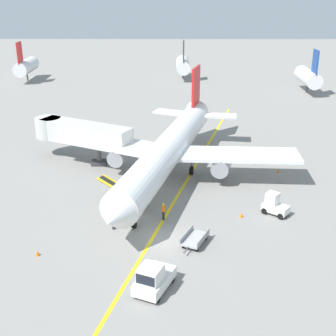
# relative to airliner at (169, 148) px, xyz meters

# --- Properties ---
(ground_plane) EXTENTS (300.00, 300.00, 0.00)m
(ground_plane) POSITION_rel_airliner_xyz_m (-0.38, -13.67, -3.42)
(ground_plane) COLOR gray
(taxi_line_yellow) EXTENTS (20.93, 77.37, 0.01)m
(taxi_line_yellow) POSITION_rel_airliner_xyz_m (-0.14, -8.67, -3.41)
(taxi_line_yellow) COLOR yellow
(taxi_line_yellow) RESTS_ON ground
(airliner) EXTENTS (27.87, 34.83, 10.10)m
(airliner) POSITION_rel_airliner_xyz_m (0.00, 0.00, 0.00)
(airliner) COLOR white
(airliner) RESTS_ON ground
(jet_bridge) EXTENTS (12.58, 8.16, 4.85)m
(jet_bridge) POSITION_rel_airliner_xyz_m (-11.21, 5.24, 0.12)
(jet_bridge) COLOR beige
(jet_bridge) RESTS_ON ground
(pushback_tug) EXTENTS (3.18, 4.06, 2.20)m
(pushback_tug) POSITION_rel_airliner_xyz_m (-1.09, -20.69, -2.42)
(pushback_tug) COLOR silver
(pushback_tug) RESTS_ON ground
(baggage_tug_near_wing) EXTENTS (2.68, 2.53, 2.10)m
(baggage_tug_near_wing) POSITION_rel_airliner_xyz_m (9.88, -8.89, -2.49)
(baggage_tug_near_wing) COLOR silver
(baggage_tug_near_wing) RESTS_ON ground
(belt_loader_forward_hold) EXTENTS (4.99, 3.48, 2.59)m
(belt_loader_forward_hold) POSITION_rel_airliner_xyz_m (-4.28, -7.15, -2.64)
(belt_loader_forward_hold) COLOR silver
(belt_loader_forward_hold) RESTS_ON ground
(baggage_cart_loaded) EXTENTS (2.60, 3.74, 0.94)m
(baggage_cart_loaded) POSITION_rel_airliner_xyz_m (2.16, -14.31, -2.95)
(baggage_cart_loaded) COLOR #A5A5A8
(baggage_cart_loaded) RESTS_ON ground
(ground_crew_marshaller) EXTENTS (0.36, 0.24, 1.70)m
(ground_crew_marshaller) POSITION_rel_airliner_xyz_m (-4.92, -11.87, -2.51)
(ground_crew_marshaller) COLOR #26262D
(ground_crew_marshaller) RESTS_ON ground
(ground_crew_wing_walker) EXTENTS (0.36, 0.24, 1.70)m
(ground_crew_wing_walker) POSITION_rel_airliner_xyz_m (-0.52, -10.12, -2.51)
(ground_crew_wing_walker) COLOR #26262D
(ground_crew_wing_walker) RESTS_ON ground
(safety_cone_nose_left) EXTENTS (0.36, 0.36, 0.44)m
(safety_cone_nose_left) POSITION_rel_airliner_xyz_m (6.72, -9.58, -3.20)
(safety_cone_nose_left) COLOR orange
(safety_cone_nose_left) RESTS_ON ground
(safety_cone_nose_right) EXTENTS (0.36, 0.36, 0.44)m
(safety_cone_nose_right) POSITION_rel_airliner_xyz_m (-10.51, -16.19, -3.20)
(safety_cone_nose_right) COLOR orange
(safety_cone_nose_right) RESTS_ON ground
(safety_cone_wingtip_left) EXTENTS (0.36, 0.36, 0.44)m
(safety_cone_wingtip_left) POSITION_rel_airliner_xyz_m (-2.55, 4.36, -3.20)
(safety_cone_wingtip_left) COLOR orange
(safety_cone_wingtip_left) RESTS_ON ground
(safety_cone_wingtip_right) EXTENTS (0.36, 0.36, 0.44)m
(safety_cone_wingtip_right) POSITION_rel_airliner_xyz_m (12.49, 1.40, -3.20)
(safety_cone_wingtip_right) COLOR orange
(safety_cone_wingtip_right) RESTS_ON ground
(distant_aircraft_mid_left) EXTENTS (3.00, 10.10, 8.80)m
(distant_aircraft_mid_left) POSITION_rel_airliner_xyz_m (-31.66, 54.62, -0.20)
(distant_aircraft_mid_left) COLOR silver
(distant_aircraft_mid_left) RESTS_ON ground
(distant_aircraft_mid_right) EXTENTS (3.00, 10.10, 8.80)m
(distant_aircraft_mid_right) POSITION_rel_airliner_xyz_m (2.88, 56.98, -0.20)
(distant_aircraft_mid_right) COLOR silver
(distant_aircraft_mid_right) RESTS_ON ground
(distant_aircraft_far_right) EXTENTS (3.00, 10.10, 8.80)m
(distant_aircraft_far_right) POSITION_rel_airliner_xyz_m (27.02, 42.76, -0.20)
(distant_aircraft_far_right) COLOR silver
(distant_aircraft_far_right) RESTS_ON ground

